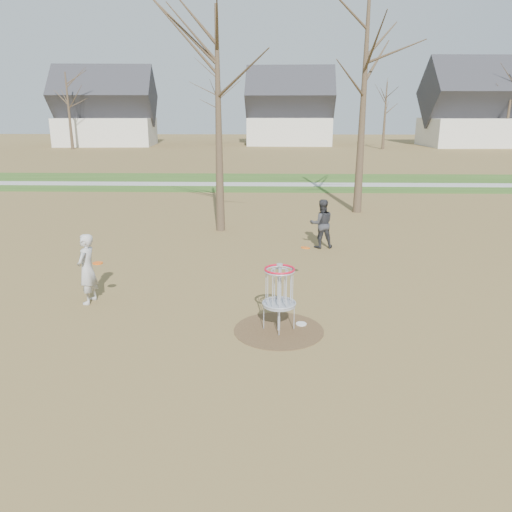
{
  "coord_description": "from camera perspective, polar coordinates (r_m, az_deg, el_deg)",
  "views": [
    {
      "loc": [
        -0.17,
        -9.12,
        4.24
      ],
      "look_at": [
        -0.5,
        1.5,
        1.1
      ],
      "focal_mm": 35.0,
      "sensor_mm": 36.0,
      "label": 1
    }
  ],
  "objects": [
    {
      "name": "ground",
      "position": [
        10.06,
        2.61,
        -8.49
      ],
      "size": [
        160.0,
        160.0,
        0.0
      ],
      "primitive_type": "plane",
      "color": "brown",
      "rests_on": "ground"
    },
    {
      "name": "green_band",
      "position": [
        30.42,
        2.09,
        8.45
      ],
      "size": [
        160.0,
        8.0,
        0.01
      ],
      "primitive_type": "cube",
      "color": "#2D5119",
      "rests_on": "ground"
    },
    {
      "name": "footpath",
      "position": [
        29.42,
        2.1,
        8.2
      ],
      "size": [
        160.0,
        1.5,
        0.01
      ],
      "primitive_type": "cube",
      "color": "#9E9E99",
      "rests_on": "green_band"
    },
    {
      "name": "dirt_circle",
      "position": [
        10.06,
        2.61,
        -8.46
      ],
      "size": [
        1.8,
        1.8,
        0.01
      ],
      "primitive_type": "cylinder",
      "color": "#47331E",
      "rests_on": "ground"
    },
    {
      "name": "player_standing",
      "position": [
        11.78,
        -18.76,
        -1.42
      ],
      "size": [
        0.46,
        0.63,
        1.6
      ],
      "primitive_type": "imported",
      "rotation": [
        0.0,
        0.0,
        -1.7
      ],
      "color": "#ADADAD",
      "rests_on": "ground"
    },
    {
      "name": "player_throwing",
      "position": [
        15.84,
        7.5,
        3.68
      ],
      "size": [
        0.82,
        0.67,
        1.55
      ],
      "primitive_type": "imported",
      "rotation": [
        0.0,
        0.0,
        3.26
      ],
      "color": "#2E2F32",
      "rests_on": "ground"
    },
    {
      "name": "disc_grounded",
      "position": [
        10.32,
        5.19,
        -7.73
      ],
      "size": [
        0.22,
        0.22,
        0.02
      ],
      "primitive_type": "cylinder",
      "color": "silver",
      "rests_on": "dirt_circle"
    },
    {
      "name": "discs_in_play",
      "position": [
        11.54,
        -5.04,
        0.16
      ],
      "size": [
        4.83,
        1.64,
        0.06
      ],
      "color": "#F05B0C",
      "rests_on": "ground"
    },
    {
      "name": "disc_golf_basket",
      "position": [
        9.71,
        2.68,
        -3.59
      ],
      "size": [
        0.64,
        0.64,
        1.35
      ],
      "color": "#9EA3AD",
      "rests_on": "ground"
    },
    {
      "name": "bare_trees",
      "position": [
        44.96,
        4.46,
        17.83
      ],
      "size": [
        52.62,
        44.98,
        9.0
      ],
      "color": "#382B1E",
      "rests_on": "ground"
    },
    {
      "name": "houses_row",
      "position": [
        61.85,
        6.15,
        15.71
      ],
      "size": [
        56.51,
        10.01,
        7.26
      ],
      "color": "silver",
      "rests_on": "ground"
    }
  ]
}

